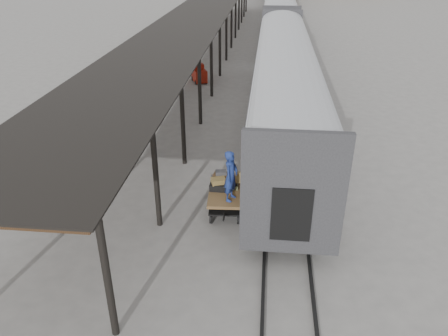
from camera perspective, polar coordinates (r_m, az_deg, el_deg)
ground at (r=17.63m, az=-2.60°, el=-3.94°), size 160.00×160.00×0.00m
train at (r=49.11m, az=7.22°, el=19.67°), size 3.45×76.01×4.01m
canopy at (r=39.63m, az=-2.68°, el=19.93°), size 4.90×64.30×4.15m
rails at (r=49.73m, az=7.05°, el=16.69°), size 1.54×150.00×0.12m
baggage_cart at (r=16.59m, az=0.22°, el=-3.48°), size 1.38×2.47×0.86m
suitcase_stack at (r=16.65m, az=-0.13°, el=-1.71°), size 1.23×1.19×0.57m
luggage_tug at (r=32.62m, az=-3.26°, el=12.12°), size 1.35×1.64×1.25m
porter at (r=15.43m, az=0.91°, el=-1.05°), size 0.65×0.81×1.91m
pedestrian at (r=30.53m, az=-5.79°, el=11.35°), size 0.98×0.59×1.56m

